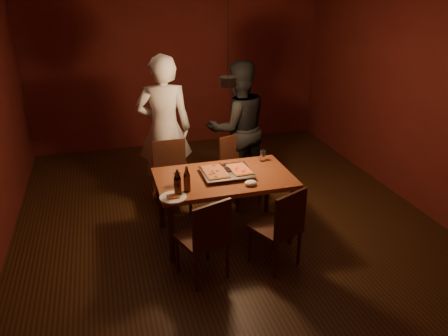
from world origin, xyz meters
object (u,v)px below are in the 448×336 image
object	(u,v)px
plate_slice	(173,197)
diner_dark	(238,128)
chair_far_right	(238,163)
chair_near_right	(282,222)
beer_bottle_b	(187,179)
dining_table	(224,182)
pendant_lamp	(228,81)
pizza_tray	(227,173)
beer_bottle_a	(178,183)
diner_white	(164,129)
chair_far_left	(171,170)
chair_near_left	(206,233)

from	to	relation	value
plate_slice	diner_dark	xyz separation A→B (m)	(1.15, 1.50, 0.14)
chair_far_right	plate_slice	world-z (taller)	chair_far_right
chair_near_right	beer_bottle_b	size ratio (longest dim) A/B	2.05
dining_table	pendant_lamp	size ratio (longest dim) A/B	1.36
pizza_tray	diner_dark	xyz separation A→B (m)	(0.48, 1.11, 0.13)
chair_near_right	pendant_lamp	distance (m)	1.59
diner_dark	beer_bottle_a	bearing A→B (deg)	46.69
plate_slice	diner_white	distance (m)	1.56
beer_bottle_a	diner_white	xyz separation A→B (m)	(0.10, 1.48, 0.07)
dining_table	plate_slice	bearing A→B (deg)	-150.00
beer_bottle_a	diner_white	world-z (taller)	diner_white
diner_white	diner_dark	size ratio (longest dim) A/B	1.07
pizza_tray	beer_bottle_b	distance (m)	0.58
chair_far_right	diner_white	xyz separation A→B (m)	(-0.88, 0.38, 0.43)
diner_dark	chair_far_right	bearing A→B (deg)	66.69
chair_far_left	chair_near_right	xyz separation A→B (m)	(0.84, -1.58, 0.00)
pizza_tray	pendant_lamp	world-z (taller)	pendant_lamp
chair_far_left	chair_near_right	size ratio (longest dim) A/B	0.87
chair_far_left	beer_bottle_a	world-z (taller)	beer_bottle_a
beer_bottle_b	diner_dark	distance (m)	1.69
chair_far_left	diner_dark	xyz separation A→B (m)	(0.98, 0.31, 0.37)
plate_slice	chair_near_right	bearing A→B (deg)	-21.20
chair_near_left	beer_bottle_b	world-z (taller)	beer_bottle_b
dining_table	pizza_tray	world-z (taller)	pizza_tray
pendant_lamp	chair_far_right	bearing A→B (deg)	61.84
diner_white	beer_bottle_b	bearing A→B (deg)	96.11
chair_near_right	beer_bottle_b	xyz separation A→B (m)	(-0.84, 0.51, 0.35)
chair_near_right	beer_bottle_a	size ratio (longest dim) A/B	1.99
plate_slice	diner_white	world-z (taller)	diner_white
diner_dark	chair_far_left	bearing A→B (deg)	11.27
dining_table	beer_bottle_a	size ratio (longest dim) A/B	5.37
chair_near_left	beer_bottle_b	size ratio (longest dim) A/B	1.97
pizza_tray	chair_far_right	bearing A→B (deg)	65.11
chair_far_left	beer_bottle_a	bearing A→B (deg)	84.11
chair_near_left	pizza_tray	size ratio (longest dim) A/B	0.97
dining_table	chair_far_left	xyz separation A→B (m)	(-0.46, 0.82, -0.14)
chair_near_right	chair_far_left	bearing A→B (deg)	93.96
chair_far_right	beer_bottle_a	xyz separation A→B (m)	(-0.98, -1.10, 0.35)
pendant_lamp	plate_slice	bearing A→B (deg)	-141.74
beer_bottle_a	dining_table	bearing A→B (deg)	28.39
chair_near_right	pizza_tray	bearing A→B (deg)	89.90
chair_near_left	diner_dark	bearing A→B (deg)	45.21
plate_slice	pendant_lamp	size ratio (longest dim) A/B	0.25
chair_far_left	pendant_lamp	world-z (taller)	pendant_lamp
chair_far_right	diner_white	bearing A→B (deg)	-40.45
pizza_tray	beer_bottle_a	bearing A→B (deg)	-150.64
chair_near_left	chair_near_right	world-z (taller)	same
plate_slice	pizza_tray	bearing A→B (deg)	29.83
chair_far_left	pizza_tray	world-z (taller)	chair_far_left
chair_far_left	pendant_lamp	bearing A→B (deg)	132.65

